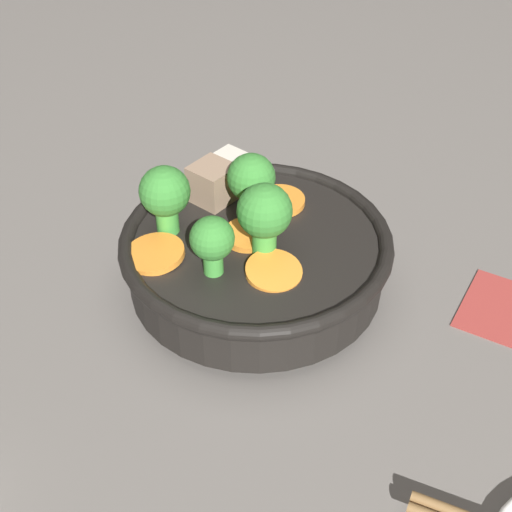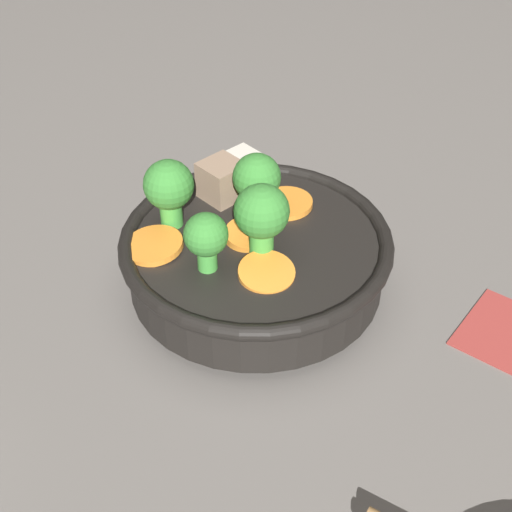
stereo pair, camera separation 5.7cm
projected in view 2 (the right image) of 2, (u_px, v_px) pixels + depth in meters
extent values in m
plane|color=slate|center=(256.00, 288.00, 0.59)|extent=(3.00, 3.00, 0.00)
cylinder|color=black|center=(256.00, 284.00, 0.59)|extent=(0.11, 0.11, 0.01)
cylinder|color=black|center=(256.00, 260.00, 0.58)|extent=(0.21, 0.21, 0.04)
torus|color=black|center=(256.00, 240.00, 0.56)|extent=(0.22, 0.22, 0.01)
cylinder|color=brown|center=(256.00, 251.00, 0.57)|extent=(0.19, 0.19, 0.02)
cylinder|color=orange|center=(286.00, 203.00, 0.60)|extent=(0.05, 0.05, 0.01)
cylinder|color=orange|center=(267.00, 273.00, 0.53)|extent=(0.06, 0.06, 0.01)
cylinder|color=orange|center=(250.00, 231.00, 0.56)|extent=(0.05, 0.05, 0.01)
cylinder|color=orange|center=(153.00, 246.00, 0.55)|extent=(0.06, 0.06, 0.01)
cylinder|color=green|center=(207.00, 258.00, 0.53)|extent=(0.01, 0.01, 0.02)
sphere|color=#388433|center=(206.00, 235.00, 0.52)|extent=(0.03, 0.03, 0.03)
cylinder|color=green|center=(257.00, 203.00, 0.58)|extent=(0.02, 0.02, 0.02)
sphere|color=#388433|center=(257.00, 177.00, 0.56)|extent=(0.04, 0.04, 0.04)
cylinder|color=green|center=(262.00, 240.00, 0.54)|extent=(0.02, 0.02, 0.03)
sphere|color=#388433|center=(262.00, 211.00, 0.52)|extent=(0.04, 0.04, 0.04)
cylinder|color=green|center=(173.00, 209.00, 0.57)|extent=(0.02, 0.02, 0.02)
sphere|color=#388433|center=(171.00, 182.00, 0.56)|extent=(0.04, 0.04, 0.04)
cube|color=#9E7F66|center=(222.00, 180.00, 0.60)|extent=(0.04, 0.04, 0.03)
cube|color=silver|center=(242.00, 169.00, 0.61)|extent=(0.04, 0.04, 0.03)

